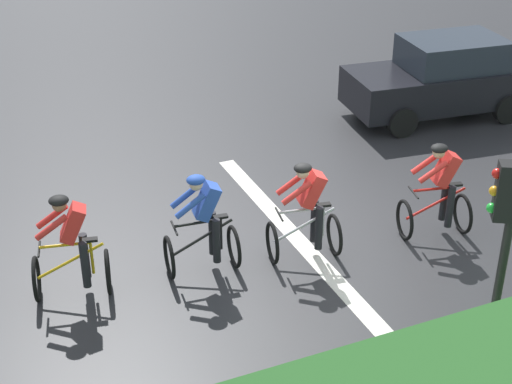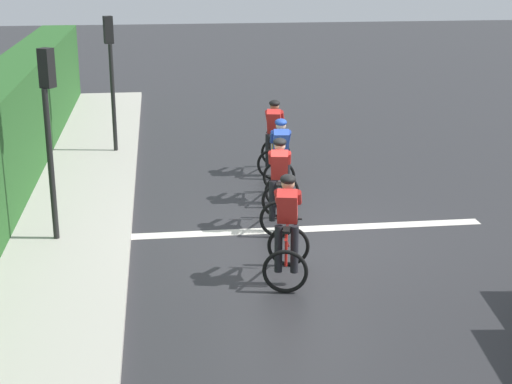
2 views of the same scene
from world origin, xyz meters
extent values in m
plane|color=#28282B|center=(0.00, 0.00, 0.00)|extent=(80.00, 80.00, 0.00)
cube|color=silver|center=(0.00, 0.39, 0.00)|extent=(7.00, 0.30, 0.01)
torus|color=black|center=(0.31, 4.60, 0.34)|extent=(0.68, 0.21, 0.68)
torus|color=black|center=(0.09, 3.60, 0.34)|extent=(0.68, 0.21, 0.68)
cylinder|color=gold|center=(0.20, 4.10, 0.59)|extent=(0.26, 0.97, 0.51)
cylinder|color=gold|center=(0.14, 3.80, 0.62)|extent=(0.04, 0.04, 0.55)
cylinder|color=gold|center=(0.21, 4.15, 0.87)|extent=(0.20, 0.71, 0.04)
cube|color=black|center=(0.14, 3.80, 0.91)|extent=(0.15, 0.24, 0.04)
cylinder|color=black|center=(0.29, 4.50, 0.84)|extent=(0.42, 0.12, 0.03)
cube|color=red|center=(0.18, 4.00, 1.21)|extent=(0.38, 0.46, 0.57)
sphere|color=#9E7051|center=(0.21, 4.15, 1.52)|extent=(0.20, 0.20, 0.20)
ellipsoid|color=black|center=(0.21, 4.15, 1.59)|extent=(0.29, 0.33, 0.14)
cylinder|color=black|center=(0.04, 3.92, 0.57)|extent=(0.12, 0.12, 0.74)
cylinder|color=black|center=(0.28, 3.87, 0.57)|extent=(0.12, 0.12, 0.74)
cylinder|color=red|center=(0.09, 4.31, 1.26)|extent=(0.19, 0.49, 0.37)
cylinder|color=red|center=(0.40, 4.24, 1.26)|extent=(0.19, 0.49, 0.37)
torus|color=black|center=(0.09, 2.66, 0.34)|extent=(0.68, 0.13, 0.68)
torus|color=black|center=(-0.01, 1.64, 0.34)|extent=(0.68, 0.13, 0.68)
cylinder|color=black|center=(0.04, 2.15, 0.59)|extent=(0.14, 0.99, 0.51)
cylinder|color=black|center=(0.01, 1.84, 0.62)|extent=(0.04, 0.04, 0.55)
cylinder|color=black|center=(0.05, 2.20, 0.87)|extent=(0.12, 0.71, 0.04)
cube|color=black|center=(0.01, 1.84, 0.91)|extent=(0.12, 0.23, 0.04)
cylinder|color=black|center=(0.08, 2.55, 0.84)|extent=(0.42, 0.07, 0.03)
cube|color=#2D51B7|center=(0.03, 2.05, 1.21)|extent=(0.34, 0.44, 0.57)
sphere|color=beige|center=(0.05, 2.20, 1.52)|extent=(0.20, 0.20, 0.20)
ellipsoid|color=#264CB2|center=(0.05, 2.20, 1.59)|extent=(0.27, 0.30, 0.14)
cylinder|color=black|center=(-0.10, 1.96, 0.57)|extent=(0.12, 0.12, 0.74)
cylinder|color=black|center=(0.14, 1.93, 0.57)|extent=(0.12, 0.12, 0.74)
cylinder|color=#2D51B7|center=(-0.10, 2.35, 1.26)|extent=(0.14, 0.48, 0.37)
cylinder|color=#2D51B7|center=(0.22, 2.31, 1.26)|extent=(0.14, 0.48, 0.37)
torus|color=black|center=(-0.15, 1.05, 0.34)|extent=(0.68, 0.17, 0.68)
torus|color=black|center=(-0.32, 0.05, 0.34)|extent=(0.68, 0.17, 0.68)
cylinder|color=silver|center=(-0.23, 0.55, 0.59)|extent=(0.21, 0.98, 0.51)
cylinder|color=silver|center=(-0.29, 0.25, 0.62)|extent=(0.04, 0.04, 0.55)
cylinder|color=silver|center=(-0.23, 0.60, 0.87)|extent=(0.16, 0.71, 0.04)
cube|color=black|center=(-0.29, 0.25, 0.91)|extent=(0.14, 0.23, 0.04)
cylinder|color=black|center=(-0.17, 0.95, 0.84)|extent=(0.42, 0.10, 0.03)
cube|color=red|center=(-0.25, 0.45, 1.21)|extent=(0.36, 0.45, 0.57)
sphere|color=beige|center=(-0.23, 0.60, 1.52)|extent=(0.20, 0.20, 0.20)
ellipsoid|color=black|center=(-0.23, 0.60, 1.59)|extent=(0.28, 0.32, 0.14)
cylinder|color=black|center=(-0.39, 0.37, 0.57)|extent=(0.12, 0.12, 0.74)
cylinder|color=black|center=(-0.15, 0.33, 0.57)|extent=(0.12, 0.12, 0.74)
cylinder|color=red|center=(-0.36, 0.76, 1.26)|extent=(0.17, 0.49, 0.37)
cylinder|color=red|center=(-0.05, 0.70, 1.26)|extent=(0.17, 0.49, 0.37)
torus|color=black|center=(-0.36, -1.24, 0.34)|extent=(0.68, 0.20, 0.68)
torus|color=black|center=(-0.58, -2.24, 0.34)|extent=(0.68, 0.20, 0.68)
cylinder|color=red|center=(-0.47, -1.74, 0.59)|extent=(0.25, 0.98, 0.51)
cylinder|color=red|center=(-0.54, -2.04, 0.62)|extent=(0.04, 0.04, 0.55)
cylinder|color=red|center=(-0.46, -1.69, 0.87)|extent=(0.19, 0.71, 0.04)
cube|color=black|center=(-0.54, -2.04, 0.91)|extent=(0.14, 0.24, 0.04)
cylinder|color=black|center=(-0.39, -1.34, 0.84)|extent=(0.42, 0.12, 0.03)
cube|color=red|center=(-0.49, -1.84, 1.21)|extent=(0.38, 0.46, 0.57)
sphere|color=tan|center=(-0.46, -1.69, 1.52)|extent=(0.20, 0.20, 0.20)
ellipsoid|color=black|center=(-0.46, -1.69, 1.59)|extent=(0.29, 0.32, 0.14)
cylinder|color=black|center=(-0.63, -1.91, 0.57)|extent=(0.12, 0.12, 0.74)
cylinder|color=black|center=(-0.40, -1.96, 0.57)|extent=(0.12, 0.12, 0.74)
cylinder|color=red|center=(-0.59, -1.52, 1.26)|extent=(0.19, 0.49, 0.37)
cylinder|color=red|center=(-0.28, -1.59, 1.26)|extent=(0.19, 0.49, 0.37)
cube|color=black|center=(3.84, -4.84, 0.70)|extent=(2.15, 4.27, 0.80)
cube|color=#262D38|center=(3.82, -5.08, 1.43)|extent=(1.73, 2.29, 0.66)
cylinder|color=black|center=(3.16, -3.48, 0.32)|extent=(0.29, 0.66, 0.64)
cylinder|color=black|center=(4.81, -3.67, 0.32)|extent=(0.29, 0.66, 0.64)
cylinder|color=black|center=(2.87, -6.00, 0.32)|extent=(0.29, 0.66, 0.64)
cylinder|color=black|center=(4.53, -6.19, 0.32)|extent=(0.29, 0.66, 0.64)
cube|color=#EAEACC|center=(3.56, -2.78, 0.80)|extent=(0.29, 0.11, 0.16)
cube|color=#EAEACC|center=(4.58, -2.90, 0.80)|extent=(0.29, 0.11, 0.16)
cylinder|color=black|center=(-4.15, 0.18, 1.35)|extent=(0.10, 0.10, 2.70)
cube|color=black|center=(-4.10, 0.27, 3.02)|extent=(0.27, 0.27, 0.64)
sphere|color=red|center=(-4.05, 0.37, 3.22)|extent=(0.11, 0.11, 0.11)
sphere|color=orange|center=(-4.05, 0.37, 3.02)|extent=(0.11, 0.11, 0.11)
sphere|color=green|center=(-4.05, 0.37, 2.82)|extent=(0.11, 0.11, 0.11)
camera|label=1|loc=(-9.51, 5.40, 6.76)|focal=54.66mm
camera|label=2|loc=(-2.33, -12.60, 4.89)|focal=54.49mm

